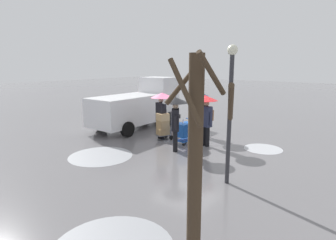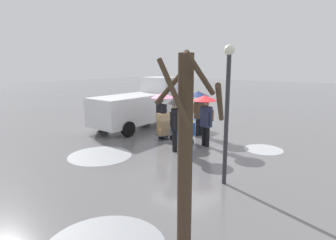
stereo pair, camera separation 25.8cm
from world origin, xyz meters
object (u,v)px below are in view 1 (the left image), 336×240
Objects in this scene: pedestrian_far_side at (206,108)px; pedestrian_white_side at (162,104)px; cargo_van_parked_right at (139,105)px; shopping_cart_vendor at (185,130)px; bare_tree_near at (196,158)px; street_lamp at (230,101)px; pedestrian_pink_side at (198,103)px; hand_dolly_boxes at (163,125)px; pedestrian_black_side at (175,111)px.

pedestrian_white_side is at bearing 8.63° from pedestrian_far_side.
cargo_van_parked_right is 3.94m from shopping_cart_vendor.
bare_tree_near is 0.92× the size of street_lamp.
pedestrian_far_side is (-0.86, -0.25, 1.00)m from shopping_cart_vendor.
shopping_cart_vendor is (-3.74, 1.10, -0.61)m from cargo_van_parked_right.
cargo_van_parked_right is 2.51× the size of pedestrian_white_side.
pedestrian_pink_side is at bearing -48.50° from street_lamp.
pedestrian_pink_side reaches higher than hand_dolly_boxes.
street_lamp is (-4.43, 2.50, 1.69)m from hand_dolly_boxes.
cargo_van_parked_right is 10.81m from bare_tree_near.
bare_tree_near reaches higher than hand_dolly_boxes.
cargo_van_parked_right is at bearing -10.40° from pedestrian_far_side.
street_lamp reaches higher than cargo_van_parked_right.
pedestrian_black_side is at bearing 66.73° from pedestrian_far_side.
bare_tree_near is at bearing 133.13° from hand_dolly_boxes.
pedestrian_far_side is at bearing 169.60° from cargo_van_parked_right.
shopping_cart_vendor is 0.27× the size of street_lamp.
pedestrian_pink_side is at bearing -46.78° from pedestrian_far_side.
pedestrian_pink_side is at bearing -173.63° from cargo_van_parked_right.
bare_tree_near is at bearing 122.19° from pedestrian_pink_side.
cargo_van_parked_right is 2.51× the size of pedestrian_black_side.
pedestrian_pink_side is at bearing -120.83° from pedestrian_white_side.
pedestrian_white_side is 0.60× the size of bare_tree_near.
cargo_van_parked_right is 2.51× the size of pedestrian_far_side.
pedestrian_black_side is at bearing 105.78° from shopping_cart_vendor.
street_lamp is at bearing 141.90° from shopping_cart_vendor.
shopping_cart_vendor is 1.12m from hand_dolly_boxes.
bare_tree_near reaches higher than shopping_cart_vendor.
pedestrian_black_side is at bearing -27.10° from street_lamp.
street_lamp is at bearing 131.50° from pedestrian_pink_side.
pedestrian_pink_side reaches higher than shopping_cart_vendor.
hand_dolly_boxes is 0.61× the size of pedestrian_white_side.
pedestrian_white_side is (1.21, 0.06, 1.02)m from shopping_cart_vendor.
street_lamp reaches higher than pedestrian_white_side.
bare_tree_near reaches higher than pedestrian_white_side.
shopping_cart_vendor is at bearing -38.10° from street_lamp.
shopping_cart_vendor is at bearing 163.66° from cargo_van_parked_right.
pedestrian_pink_side is 1.00× the size of pedestrian_white_side.
street_lamp is at bearing 152.35° from cargo_van_parked_right.
cargo_van_parked_right reaches higher than hand_dolly_boxes.
bare_tree_near is 3.58m from street_lamp.
shopping_cart_vendor is 1.49m from pedestrian_black_side.
pedestrian_pink_side is 1.00× the size of pedestrian_black_side.
pedestrian_black_side is (-0.59, 2.53, 0.01)m from pedestrian_pink_side.
bare_tree_near reaches higher than pedestrian_far_side.
cargo_van_parked_right is 2.51× the size of pedestrian_pink_side.
hand_dolly_boxes is at bearing 162.70° from pedestrian_white_side.
pedestrian_far_side is (-2.07, -0.31, -0.01)m from pedestrian_white_side.
hand_dolly_boxes is 5.36m from street_lamp.
shopping_cart_vendor is 0.49× the size of pedestrian_white_side.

